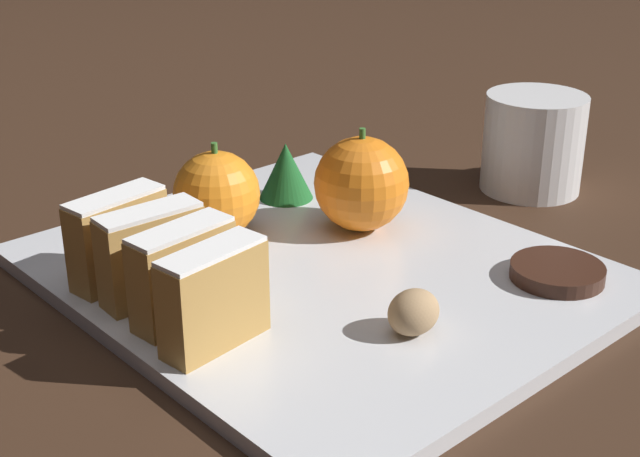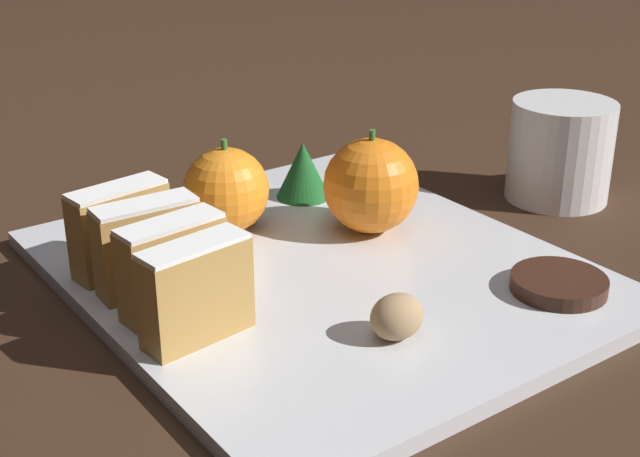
% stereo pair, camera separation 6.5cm
% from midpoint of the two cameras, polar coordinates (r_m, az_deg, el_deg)
% --- Properties ---
extents(ground_plane, '(6.00, 6.00, 0.00)m').
position_cam_midpoint_polar(ground_plane, '(0.67, -2.79, -3.34)').
color(ground_plane, '#382316').
extents(serving_platter, '(0.34, 0.40, 0.01)m').
position_cam_midpoint_polar(serving_platter, '(0.67, -2.80, -2.89)').
color(serving_platter, silver).
rests_on(serving_platter, ground_plane).
extents(stollen_slice_front, '(0.08, 0.03, 0.07)m').
position_cam_midpoint_polar(stollen_slice_front, '(0.56, -10.17, -4.44)').
color(stollen_slice_front, '#B28442').
rests_on(stollen_slice_front, serving_platter).
extents(stollen_slice_second, '(0.07, 0.03, 0.07)m').
position_cam_midpoint_polar(stollen_slice_second, '(0.59, -11.91, -2.96)').
color(stollen_slice_second, '#B28442').
rests_on(stollen_slice_second, serving_platter).
extents(stollen_slice_third, '(0.07, 0.03, 0.07)m').
position_cam_midpoint_polar(stollen_slice_third, '(0.62, -13.71, -1.71)').
color(stollen_slice_third, '#B28442').
rests_on(stollen_slice_third, serving_platter).
extents(stollen_slice_fourth, '(0.08, 0.03, 0.07)m').
position_cam_midpoint_polar(stollen_slice_fourth, '(0.65, -15.62, -0.67)').
color(stollen_slice_fourth, '#B28442').
rests_on(stollen_slice_fourth, serving_platter).
extents(orange_near, '(0.08, 0.08, 0.08)m').
position_cam_midpoint_polar(orange_near, '(0.71, 0.05, 2.83)').
color(orange_near, orange).
rests_on(orange_near, serving_platter).
extents(orange_far, '(0.07, 0.07, 0.08)m').
position_cam_midpoint_polar(orange_far, '(0.71, -9.26, 2.14)').
color(orange_far, orange).
rests_on(orange_far, serving_platter).
extents(walnut, '(0.04, 0.03, 0.03)m').
position_cam_midpoint_polar(walnut, '(0.57, 2.75, -5.45)').
color(walnut, tan).
rests_on(walnut, serving_platter).
extents(chocolate_cookie, '(0.07, 0.07, 0.01)m').
position_cam_midpoint_polar(chocolate_cookie, '(0.66, 12.23, -2.80)').
color(chocolate_cookie, '#381E14').
rests_on(chocolate_cookie, serving_platter).
extents(evergreen_sprig, '(0.05, 0.05, 0.05)m').
position_cam_midpoint_polar(evergreen_sprig, '(0.78, -4.60, 3.65)').
color(evergreen_sprig, '#195623').
rests_on(evergreen_sprig, serving_platter).
extents(coffee_mug, '(0.12, 0.09, 0.09)m').
position_cam_midpoint_polar(coffee_mug, '(0.85, 11.42, 5.38)').
color(coffee_mug, white).
rests_on(coffee_mug, ground_plane).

